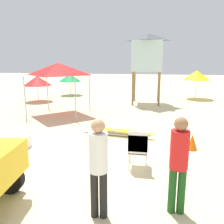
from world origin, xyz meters
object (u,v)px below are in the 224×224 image
beach_umbrella_left (70,78)px  beach_umbrella_far (197,75)px  traffic_cone_near (192,142)px  surfboard_pile (118,132)px  lifeguard_near_center (98,162)px  cooler_box (21,141)px  popup_canopy (59,69)px  stacked_plastic_chairs (138,146)px  beach_umbrella_mid (37,81)px  lifeguard_near_right (179,159)px  lifeguard_tower (147,52)px

beach_umbrella_left → beach_umbrella_far: (9.34, -0.22, 0.30)m
traffic_cone_near → surfboard_pile: bearing=157.5°
lifeguard_near_center → cooler_box: lifeguard_near_center is taller
popup_canopy → beach_umbrella_left: bearing=104.9°
popup_canopy → beach_umbrella_far: bearing=39.4°
stacked_plastic_chairs → surfboard_pile: (-0.86, 2.61, -0.48)m
beach_umbrella_far → cooler_box: beach_umbrella_far is taller
beach_umbrella_left → beach_umbrella_mid: bearing=-110.7°
lifeguard_near_right → beach_umbrella_mid: bearing=126.7°
lifeguard_near_center → beach_umbrella_left: lifeguard_near_center is taller
stacked_plastic_chairs → beach_umbrella_mid: (-7.11, 8.93, 0.76)m
beach_umbrella_mid → cooler_box: (3.41, -8.04, -1.16)m
stacked_plastic_chairs → cooler_box: (-3.70, 0.89, -0.40)m
lifeguard_near_right → beach_umbrella_mid: size_ratio=0.99×
stacked_plastic_chairs → cooler_box: bearing=166.5°
beach_umbrella_left → lifeguard_near_right: bearing=-63.7°
stacked_plastic_chairs → beach_umbrella_left: 13.41m
lifeguard_tower → lifeguard_near_center: bearing=-92.6°
lifeguard_near_center → traffic_cone_near: 4.25m
popup_canopy → beach_umbrella_mid: 4.55m
stacked_plastic_chairs → surfboard_pile: 2.79m
stacked_plastic_chairs → lifeguard_near_center: (-0.56, -1.99, 0.43)m
stacked_plastic_chairs → cooler_box: size_ratio=2.05×
lifeguard_near_right → stacked_plastic_chairs: bearing=115.6°
stacked_plastic_chairs → beach_umbrella_left: bearing=116.4°
lifeguard_near_center → beach_umbrella_mid: bearing=120.9°
surfboard_pile → lifeguard_near_center: size_ratio=1.54×
lifeguard_near_right → popup_canopy: (-5.01, 7.17, 1.24)m
lifeguard_near_right → traffic_cone_near: lifeguard_near_right is taller
beach_umbrella_left → beach_umbrella_far: size_ratio=0.87×
lifeguard_near_center → stacked_plastic_chairs: bearing=74.3°
lifeguard_near_center → beach_umbrella_left: bearing=111.1°
lifeguard_tower → popup_canopy: bearing=-137.6°
lifeguard_near_center → lifeguard_tower: (0.52, 11.34, 2.12)m
lifeguard_near_right → beach_umbrella_far: (2.60, 13.42, 0.62)m
lifeguard_near_right → beach_umbrella_left: (-6.74, 13.64, 0.32)m
stacked_plastic_chairs → cooler_box: 3.83m
lifeguard_tower → cooler_box: bearing=-113.4°
lifeguard_near_center → beach_umbrella_mid: lifeguard_near_center is taller
stacked_plastic_chairs → beach_umbrella_far: beach_umbrella_far is taller
lifeguard_tower → beach_umbrella_mid: size_ratio=2.36×
lifeguard_near_center → lifeguard_tower: 11.55m
stacked_plastic_chairs → popup_canopy: (-4.22, 5.53, 1.67)m
stacked_plastic_chairs → lifeguard_near_center: 2.11m
lifeguard_near_right → lifeguard_tower: bearing=94.3°
stacked_plastic_chairs → beach_umbrella_left: (-5.95, 12.00, 0.75)m
lifeguard_tower → surfboard_pile: bearing=-97.0°
beach_umbrella_far → lifeguard_near_right: bearing=-101.0°
surfboard_pile → lifeguard_near_center: (0.30, -4.60, 0.92)m
beach_umbrella_mid → lifeguard_near_right: bearing=-53.3°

